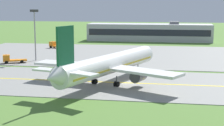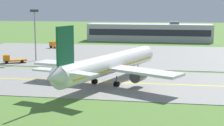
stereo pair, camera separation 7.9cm
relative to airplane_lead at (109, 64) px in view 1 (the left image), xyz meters
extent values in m
plane|color=#517A33|center=(3.63, 1.32, -4.13)|extent=(500.00, 500.00, 0.00)
cube|color=gray|center=(3.63, 1.32, -4.08)|extent=(240.00, 28.00, 0.10)
cube|color=gray|center=(13.63, 43.32, -4.08)|extent=(140.00, 52.00, 0.10)
cube|color=yellow|center=(3.63, 1.32, -4.03)|extent=(220.00, 0.60, 0.01)
cylinder|color=white|center=(0.17, 0.46, 0.07)|extent=(15.54, 33.28, 4.00)
cone|color=white|center=(6.48, 17.53, 0.07)|extent=(4.47, 3.76, 3.80)
cone|color=white|center=(-6.21, -16.80, 0.47)|extent=(4.30, 4.18, 3.40)
cube|color=gold|center=(0.17, 0.46, -0.43)|extent=(14.67, 30.75, 0.36)
cube|color=#1E232D|center=(5.72, 15.47, 0.77)|extent=(3.81, 2.87, 0.70)
cube|color=white|center=(-8.57, 1.34, -0.43)|extent=(15.68, 7.88, 0.50)
cylinder|color=#47474C|center=(-6.00, 2.52, -1.83)|extent=(3.34, 3.99, 2.30)
cylinder|color=black|center=(-5.44, 4.02, -1.83)|extent=(2.06, 0.96, 2.10)
cube|color=white|center=(7.38, -4.55, -0.43)|extent=(15.48, 11.34, 0.50)
cylinder|color=#47474C|center=(6.20, -1.98, -1.83)|extent=(3.34, 3.99, 2.30)
cylinder|color=black|center=(6.75, -0.48, -1.83)|extent=(2.06, 0.96, 2.10)
cube|color=#145938|center=(-5.03, -13.61, 5.32)|extent=(1.90, 4.27, 6.50)
cube|color=white|center=(-8.10, -12.69, 0.87)|extent=(6.41, 3.81, 0.30)
cube|color=white|center=(-2.10, -14.91, 0.87)|extent=(6.44, 4.81, 0.30)
cylinder|color=slate|center=(4.68, 12.65, -2.76)|extent=(0.24, 0.24, 1.65)
cylinder|color=black|center=(4.68, 12.65, -3.58)|extent=(0.71, 1.15, 1.10)
cylinder|color=slate|center=(-2.96, -0.52, -2.76)|extent=(0.24, 0.24, 1.65)
cylinder|color=black|center=(-3.22, -0.42, -3.58)|extent=(0.71, 1.15, 1.10)
cylinder|color=black|center=(-2.70, -0.61, -3.58)|extent=(0.71, 1.15, 1.10)
cylinder|color=slate|center=(1.91, -2.32, -2.76)|extent=(0.24, 0.24, 1.65)
cylinder|color=black|center=(1.66, -2.22, -3.58)|extent=(0.71, 1.15, 1.10)
cylinder|color=black|center=(2.17, -2.41, -3.58)|extent=(0.71, 1.15, 1.10)
cube|color=orange|center=(-32.48, 20.67, -2.63)|extent=(2.47, 2.57, 1.80)
cube|color=#1E232D|center=(-33.18, 20.35, -2.32)|extent=(0.88, 1.72, 0.81)
cube|color=orange|center=(-29.58, 22.02, -3.33)|extent=(5.06, 3.84, 0.40)
cylinder|color=orange|center=(-32.48, 20.67, -1.63)|extent=(0.20, 0.20, 0.18)
cylinder|color=black|center=(-32.06, 19.77, -3.68)|extent=(0.94, 0.65, 0.90)
cylinder|color=black|center=(-32.90, 21.58, -3.68)|extent=(0.94, 0.65, 0.90)
cylinder|color=black|center=(-28.30, 21.45, -3.68)|extent=(0.94, 0.65, 0.90)
cylinder|color=black|center=(-29.19, 23.36, -3.68)|extent=(0.94, 0.65, 0.90)
cube|color=orange|center=(-31.46, 56.60, -2.63)|extent=(2.43, 2.54, 1.80)
cube|color=#1E232D|center=(-32.16, 56.89, -2.32)|extent=(0.82, 1.74, 0.81)
cube|color=orange|center=(-28.51, 55.36, -3.33)|extent=(5.05, 3.72, 0.40)
cylinder|color=orange|center=(-31.46, 56.60, -1.63)|extent=(0.20, 0.20, 0.18)
cylinder|color=black|center=(-31.84, 55.68, -3.68)|extent=(0.95, 0.63, 0.90)
cylinder|color=black|center=(-31.07, 57.52, -3.68)|extent=(0.95, 0.63, 0.90)
cylinder|color=black|center=(-28.06, 54.04, -3.68)|extent=(0.95, 0.63, 0.90)
cylinder|color=black|center=(-27.25, 55.97, -3.68)|extent=(0.95, 0.63, 0.90)
cube|color=#B2B2B7|center=(2.18, 88.86, -0.39)|extent=(54.03, 11.61, 7.48)
cube|color=#1E232D|center=(2.18, 83.01, -0.02)|extent=(51.87, 0.10, 2.69)
cube|color=slate|center=(12.99, 88.86, 3.95)|extent=(4.00, 4.00, 1.20)
cylinder|color=gray|center=(-26.37, 26.79, 2.87)|extent=(0.36, 0.36, 14.00)
cube|color=#333333|center=(-26.37, 26.79, 10.22)|extent=(2.40, 0.50, 0.70)
camera|label=1|loc=(12.80, -71.79, 12.27)|focal=58.19mm
camera|label=2|loc=(12.88, -71.78, 12.27)|focal=58.19mm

